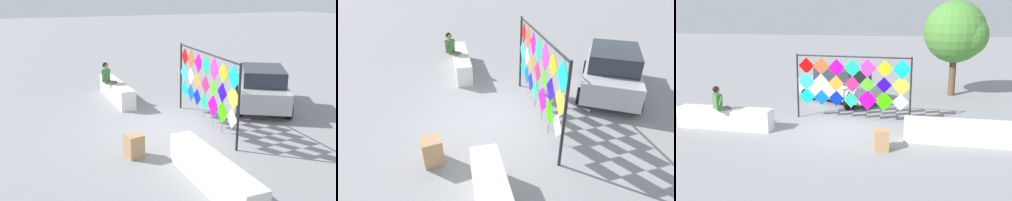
% 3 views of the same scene
% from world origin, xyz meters
% --- Properties ---
extents(ground, '(120.00, 120.00, 0.00)m').
position_xyz_m(ground, '(0.00, 0.00, 0.00)').
color(ground, gray).
extents(plaza_ledge_left, '(3.45, 0.57, 0.75)m').
position_xyz_m(plaza_ledge_left, '(-3.99, -0.44, 0.38)').
color(plaza_ledge_left, silver).
rests_on(plaza_ledge_left, ground).
extents(kite_display_rack, '(4.39, 0.34, 2.49)m').
position_xyz_m(kite_display_rack, '(0.26, 1.39, 1.54)').
color(kite_display_rack, '#232328').
rests_on(kite_display_rack, ground).
extents(seated_vendor, '(0.71, 0.77, 1.60)m').
position_xyz_m(seated_vendor, '(-3.93, -0.74, 0.95)').
color(seated_vendor, '#666056').
rests_on(seated_vendor, ground).
extents(parked_car, '(4.31, 3.57, 1.56)m').
position_xyz_m(parked_car, '(-0.88, 4.48, 0.79)').
color(parked_car, '#B7B7BC').
rests_on(parked_car, ground).
extents(cardboard_box_large, '(0.52, 0.51, 0.62)m').
position_xyz_m(cardboard_box_large, '(1.65, -1.52, 0.31)').
color(cardboard_box_large, tan).
rests_on(cardboard_box_large, ground).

